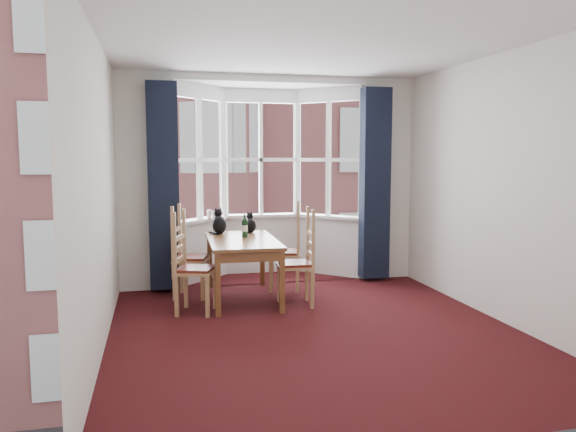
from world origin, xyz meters
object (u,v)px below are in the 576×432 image
object	(u,v)px
dining_table	(242,246)
cat_right	(250,224)
cat_left	(219,223)
chair_left_far	(184,259)
chair_right_far	(291,254)
candle_tall	(209,214)
chair_left_near	(188,271)
candle_short	(214,215)
chair_right_near	(303,265)
wine_bottle	(245,227)

from	to	relation	value
dining_table	cat_right	world-z (taller)	cat_right
cat_left	dining_table	bearing A→B (deg)	-67.79
chair_left_far	chair_right_far	xyz separation A→B (m)	(1.38, 0.06, 0.00)
candle_tall	cat_right	bearing A→B (deg)	-50.45
chair_left_near	chair_right_far	world-z (taller)	same
dining_table	candle_short	bearing A→B (deg)	100.74
candle_short	cat_right	bearing A→B (deg)	-56.11
chair_right_near	candle_short	distance (m)	1.87
chair_left_near	cat_left	xyz separation A→B (m)	(0.46, 0.98, 0.40)
chair_left_near	candle_tall	xyz separation A→B (m)	(0.39, 1.57, 0.46)
chair_left_far	chair_right_far	bearing A→B (deg)	2.60
chair_left_far	candle_tall	bearing A→B (deg)	65.20
chair_left_near	chair_right_near	size ratio (longest dim) A/B	1.00
cat_left	cat_right	distance (m)	0.41
candle_short	cat_left	bearing A→B (deg)	-89.77
dining_table	cat_left	size ratio (longest dim) A/B	4.43
chair_left_near	candle_short	world-z (taller)	candle_short
candle_tall	candle_short	distance (m)	0.08
chair_left_near	cat_left	size ratio (longest dim) A/B	2.68
dining_table	candle_short	xyz separation A→B (m)	(-0.22, 1.16, 0.26)
cat_right	dining_table	bearing A→B (deg)	-109.25
wine_bottle	candle_tall	distance (m)	1.05
dining_table	chair_right_near	xyz separation A→B (m)	(0.64, -0.44, -0.18)
chair_right_far	candle_short	distance (m)	1.31
chair_left_near	cat_right	xyz separation A→B (m)	(0.87, 0.99, 0.37)
cat_left	chair_left_near	bearing A→B (deg)	-115.19
cat_right	wine_bottle	world-z (taller)	wine_bottle
chair_right_near	candle_short	bearing A→B (deg)	118.40
chair_right_near	cat_left	bearing A→B (deg)	131.60
chair_left_far	candle_short	size ratio (longest dim) A/B	9.26
dining_table	chair_right_near	size ratio (longest dim) A/B	1.66
chair_right_far	dining_table	bearing A→B (deg)	-154.23
candle_short	dining_table	bearing A→B (deg)	-79.26
chair_left_near	candle_tall	bearing A→B (deg)	76.17
cat_right	candle_tall	distance (m)	0.76
cat_left	chair_left_far	bearing A→B (deg)	-150.89
chair_left_near	cat_right	bearing A→B (deg)	48.80
cat_right	candle_short	xyz separation A→B (m)	(-0.41, 0.61, 0.07)
chair_right_far	cat_left	world-z (taller)	cat_left
chair_left_near	candle_tall	distance (m)	1.68
cat_right	candle_tall	world-z (taller)	cat_right
dining_table	cat_right	xyz separation A→B (m)	(0.19, 0.55, 0.19)
chair_right_near	candle_short	world-z (taller)	candle_short
cat_left	wine_bottle	size ratio (longest dim) A/B	1.18
candle_short	chair_left_far	bearing A→B (deg)	-117.69
chair_left_near	cat_right	distance (m)	1.37
cat_left	wine_bottle	xyz separation A→B (m)	(0.27, -0.39, -0.00)
cat_left	candle_tall	xyz separation A→B (m)	(-0.07, 0.60, 0.06)
wine_bottle	candle_tall	bearing A→B (deg)	109.16
cat_left	candle_tall	size ratio (longest dim) A/B	2.88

